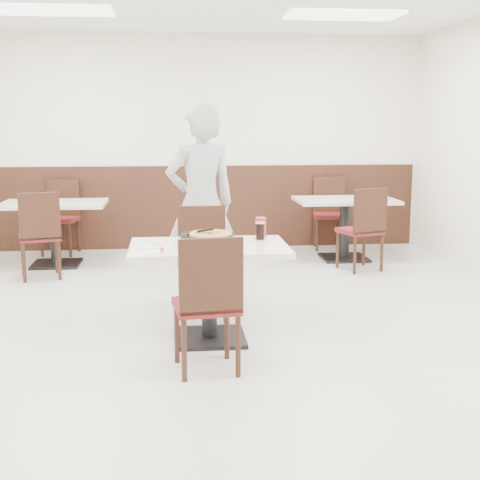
{
  "coord_description": "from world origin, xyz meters",
  "views": [
    {
      "loc": [
        -0.35,
        -5.39,
        1.68
      ],
      "look_at": [
        0.18,
        -0.3,
        0.77
      ],
      "focal_mm": 50.0,
      "sensor_mm": 36.0,
      "label": 1
    }
  ],
  "objects": [
    {
      "name": "bg_table_left",
      "position": [
        -1.71,
        2.53,
        0.38
      ],
      "size": [
        1.28,
        0.92,
        0.75
      ],
      "primitive_type": null,
      "rotation": [
        0.0,
        0.0,
        0.11
      ],
      "color": "silver",
      "rests_on": "floor"
    },
    {
      "name": "fluo_panel_d",
      "position": [
        1.5,
        1.8,
        2.78
      ],
      "size": [
        1.2,
        0.6,
        0.02
      ],
      "primitive_type": "cube",
      "color": "white",
      "rests_on": "ceiling"
    },
    {
      "name": "bg_chair_right_far",
      "position": [
        1.75,
        3.21,
        0.47
      ],
      "size": [
        0.47,
        0.47,
        0.95
      ],
      "primitive_type": null,
      "rotation": [
        0.0,
        0.0,
        3.01
      ],
      "color": "black",
      "rests_on": "floor"
    },
    {
      "name": "cola_glass",
      "position": [
        0.36,
        -0.19,
        0.81
      ],
      "size": [
        0.08,
        0.08,
        0.13
      ],
      "primitive_type": "cylinder",
      "rotation": [
        0.0,
        0.0,
        -0.13
      ],
      "color": "black",
      "rests_on": "main_table"
    },
    {
      "name": "fork",
      "position": [
        -0.46,
        -0.47,
        0.77
      ],
      "size": [
        0.07,
        0.16,
        0.0
      ],
      "primitive_type": "cube",
      "rotation": [
        0.0,
        0.0,
        -0.34
      ],
      "color": "white",
      "rests_on": "side_plate"
    },
    {
      "name": "wainscot_back",
      "position": [
        0.0,
        3.48,
        0.55
      ],
      "size": [
        5.9,
        0.03,
        1.1
      ],
      "primitive_type": "cube",
      "color": "black",
      "rests_on": "floor"
    },
    {
      "name": "chair_near",
      "position": [
        -0.12,
        -1.03,
        0.47
      ],
      "size": [
        0.47,
        0.47,
        0.95
      ],
      "primitive_type": null,
      "rotation": [
        0.0,
        0.0,
        0.12
      ],
      "color": "black",
      "rests_on": "floor"
    },
    {
      "name": "chair_far",
      "position": [
        -0.08,
        0.23,
        0.47
      ],
      "size": [
        0.42,
        0.42,
        0.95
      ],
      "primitive_type": null,
      "rotation": [
        0.0,
        0.0,
        3.14
      ],
      "color": "black",
      "rests_on": "floor"
    },
    {
      "name": "bg_chair_right_near",
      "position": [
        1.79,
        1.92,
        0.47
      ],
      "size": [
        0.53,
        0.53,
        0.95
      ],
      "primitive_type": null,
      "rotation": [
        0.0,
        0.0,
        0.31
      ],
      "color": "black",
      "rests_on": "floor"
    },
    {
      "name": "fluo_panel_c",
      "position": [
        -1.5,
        1.8,
        2.78
      ],
      "size": [
        1.2,
        0.6,
        0.02
      ],
      "primitive_type": "cube",
      "color": "white",
      "rests_on": "ceiling"
    },
    {
      "name": "side_plate",
      "position": [
        -0.51,
        -0.49,
        0.76
      ],
      "size": [
        0.19,
        0.19,
        0.01
      ],
      "primitive_type": "cylinder",
      "rotation": [
        0.0,
        0.0,
        -0.13
      ],
      "color": "white",
      "rests_on": "napkin"
    },
    {
      "name": "diner_person",
      "position": [
        -0.07,
        0.82,
        0.92
      ],
      "size": [
        0.77,
        0.61,
        1.84
      ],
      "primitive_type": "imported",
      "rotation": [
        0.0,
        0.0,
        3.42
      ],
      "color": "silver",
      "rests_on": "floor"
    },
    {
      "name": "wall_back",
      "position": [
        0.0,
        3.5,
        1.4
      ],
      "size": [
        6.0,
        0.04,
        2.8
      ],
      "primitive_type": "cube",
      "color": "white",
      "rests_on": "floor"
    },
    {
      "name": "wall_front",
      "position": [
        0.0,
        -3.5,
        1.4
      ],
      "size": [
        6.0,
        0.04,
        2.8
      ],
      "primitive_type": "cube",
      "color": "white",
      "rests_on": "floor"
    },
    {
      "name": "bg_chair_left_near",
      "position": [
        -1.77,
        1.89,
        0.47
      ],
      "size": [
        0.51,
        0.51,
        0.95
      ],
      "primitive_type": null,
      "rotation": [
        0.0,
        0.0,
        0.24
      ],
      "color": "black",
      "rests_on": "floor"
    },
    {
      "name": "main_table",
      "position": [
        -0.07,
        -0.39,
        0.38
      ],
      "size": [
        1.29,
        0.95,
        0.75
      ],
      "primitive_type": null,
      "rotation": [
        0.0,
        0.0,
        -0.13
      ],
      "color": "silver",
      "rests_on": "floor"
    },
    {
      "name": "pizza_server",
      "position": [
        -0.08,
        -0.41,
        0.84
      ],
      "size": [
        0.08,
        0.1,
        0.0
      ],
      "primitive_type": "cube",
      "rotation": [
        0.0,
        0.0,
        0.05
      ],
      "color": "white",
      "rests_on": "pizza"
    },
    {
      "name": "napkin",
      "position": [
        -0.5,
        -0.57,
        0.75
      ],
      "size": [
        0.15,
        0.15,
        0.0
      ],
      "primitive_type": "cube",
      "rotation": [
        0.0,
        0.0,
        0.01
      ],
      "color": "white",
      "rests_on": "main_table"
    },
    {
      "name": "floor",
      "position": [
        0.0,
        0.0,
        0.0
      ],
      "size": [
        7.0,
        7.0,
        0.0
      ],
      "primitive_type": "plane",
      "color": "#A9A8A4",
      "rests_on": "ground"
    },
    {
      "name": "bg_chair_left_far",
      "position": [
        -1.76,
        3.2,
        0.47
      ],
      "size": [
        0.48,
        0.48,
        0.95
      ],
      "primitive_type": null,
      "rotation": [
        0.0,
        0.0,
        2.98
      ],
      "color": "black",
      "rests_on": "floor"
    },
    {
      "name": "bg_table_right",
      "position": [
        1.77,
        2.53,
        0.38
      ],
      "size": [
        1.22,
        0.83,
        0.75
      ],
      "primitive_type": null,
      "rotation": [
        0.0,
        0.0,
        -0.03
      ],
      "color": "silver",
      "rests_on": "floor"
    },
    {
      "name": "pizza",
      "position": [
        -0.05,
        -0.38,
        0.81
      ],
      "size": [
        0.35,
        0.35,
        0.02
      ],
      "primitive_type": "cylinder",
      "rotation": [
        0.0,
        0.0,
        -0.13
      ],
      "color": "#DBA655",
      "rests_on": "pizza_pan"
    },
    {
      "name": "trivet",
      "position": [
        -0.03,
        -0.35,
        0.77
      ],
      "size": [
        0.13,
        0.13,
        0.04
      ],
      "primitive_type": "cylinder",
      "rotation": [
        0.0,
        0.0,
        -0.13
      ],
      "color": "black",
      "rests_on": "main_table"
    },
    {
      "name": "red_cup",
      "position": [
        0.38,
        -0.07,
        0.83
      ],
      "size": [
        0.1,
        0.1,
        0.16
      ],
      "primitive_type": "cylinder",
      "rotation": [
        0.0,
        0.0,
        -0.13
      ],
      "color": "red",
      "rests_on": "main_table"
    },
    {
      "name": "pizza_pan",
      "position": [
        -0.08,
        -0.39,
        0.79
      ],
      "size": [
        0.37,
        0.37,
        0.01
      ],
      "primitive_type": "cylinder",
      "rotation": [
        0.0,
        0.0,
        -0.13
      ],
      "color": "black",
      "rests_on": "trivet"
    }
  ]
}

